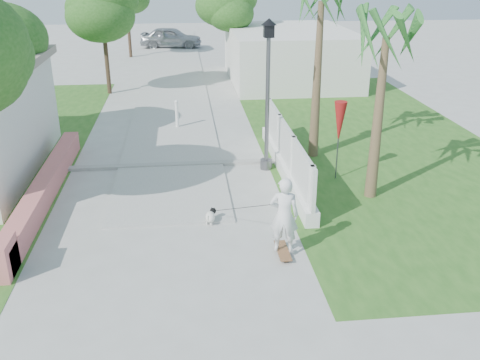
{
  "coord_description": "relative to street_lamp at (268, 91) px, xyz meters",
  "views": [
    {
      "loc": [
        0.47,
        -9.55,
        5.99
      ],
      "look_at": [
        1.73,
        2.07,
        1.1
      ],
      "focal_mm": 40.0,
      "sensor_mm": 36.0,
      "label": 1
    }
  ],
  "objects": [
    {
      "name": "building_right",
      "position": [
        3.1,
        12.5,
        -1.13
      ],
      "size": [
        6.0,
        8.0,
        2.6
      ],
      "primitive_type": "cube",
      "color": "silver",
      "rests_on": "ground"
    },
    {
      "name": "path_strip",
      "position": [
        -2.9,
        14.5,
        -2.4
      ],
      "size": [
        3.2,
        36.0,
        0.06
      ],
      "primitive_type": "cube",
      "color": "#B7B7B2",
      "rests_on": "ground"
    },
    {
      "name": "street_lamp",
      "position": [
        0.0,
        0.0,
        0.0
      ],
      "size": [
        0.44,
        0.44,
        4.44
      ],
      "color": "#59595E",
      "rests_on": "ground"
    },
    {
      "name": "palm_far",
      "position": [
        1.7,
        1.0,
        2.06
      ],
      "size": [
        1.8,
        1.8,
        5.3
      ],
      "color": "brown",
      "rests_on": "ground"
    },
    {
      "name": "skateboarder",
      "position": [
        -1.13,
        -4.33,
        -1.66
      ],
      "size": [
        1.83,
        2.27,
        1.8
      ],
      "rotation": [
        0.0,
        0.0,
        2.91
      ],
      "color": "brown",
      "rests_on": "ground"
    },
    {
      "name": "dog",
      "position": [
        -1.89,
        -3.44,
        -2.23
      ],
      "size": [
        0.37,
        0.49,
        0.36
      ],
      "rotation": [
        0.0,
        0.0,
        -0.42
      ],
      "color": "white",
      "rests_on": "ground"
    },
    {
      "name": "ground",
      "position": [
        -2.9,
        -5.5,
        -2.43
      ],
      "size": [
        90.0,
        90.0,
        0.0
      ],
      "primitive_type": "plane",
      "color": "#B7B7B2",
      "rests_on": "ground"
    },
    {
      "name": "bollard",
      "position": [
        -2.7,
        4.5,
        -1.84
      ],
      "size": [
        0.14,
        0.14,
        1.09
      ],
      "color": "white",
      "rests_on": "ground"
    },
    {
      "name": "lattice_fence",
      "position": [
        0.5,
        -0.5,
        -1.88
      ],
      "size": [
        0.35,
        7.0,
        1.5
      ],
      "color": "white",
      "rests_on": "ground"
    },
    {
      "name": "tree_path_right",
      "position": [
        0.32,
        14.48,
        1.07
      ],
      "size": [
        3.0,
        3.0,
        4.79
      ],
      "color": "#4C3826",
      "rests_on": "ground"
    },
    {
      "name": "curb",
      "position": [
        -2.9,
        0.5,
        -2.38
      ],
      "size": [
        6.5,
        0.25,
        0.1
      ],
      "primitive_type": "cube",
      "color": "#999993",
      "rests_on": "ground"
    },
    {
      "name": "patio_umbrella",
      "position": [
        1.9,
        -1.0,
        -0.74
      ],
      "size": [
        0.36,
        0.36,
        2.3
      ],
      "color": "#59595E",
      "rests_on": "ground"
    },
    {
      "name": "parked_car",
      "position": [
        -3.11,
        24.04,
        -1.7
      ],
      "size": [
        4.5,
        2.47,
        1.45
      ],
      "primitive_type": "imported",
      "rotation": [
        0.0,
        0.0,
        1.39
      ],
      "color": "#ACB0B4",
      "rests_on": "ground"
    },
    {
      "name": "palm_near",
      "position": [
        2.5,
        -2.3,
        1.53
      ],
      "size": [
        1.8,
        1.8,
        4.7
      ],
      "color": "brown",
      "rests_on": "ground"
    },
    {
      "name": "tree_path_left",
      "position": [
        -5.88,
        10.48,
        1.39
      ],
      "size": [
        3.4,
        3.4,
        5.23
      ],
      "color": "#4C3826",
      "rests_on": "ground"
    },
    {
      "name": "pink_wall",
      "position": [
        -6.2,
        -1.95,
        -2.11
      ],
      "size": [
        0.45,
        8.2,
        0.8
      ],
      "color": "#C36963",
      "rests_on": "ground"
    },
    {
      "name": "grass_right",
      "position": [
        4.1,
        2.5,
        -2.42
      ],
      "size": [
        8.0,
        20.0,
        0.01
      ],
      "primitive_type": "cube",
      "color": "#2B5D1D",
      "rests_on": "ground"
    }
  ]
}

